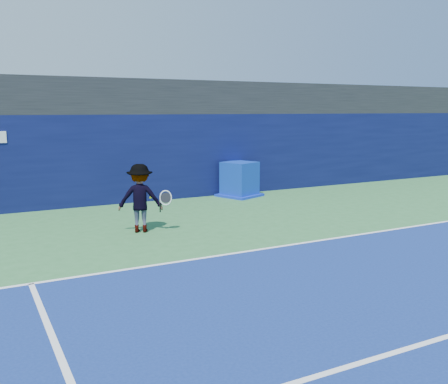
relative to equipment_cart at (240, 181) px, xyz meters
The scene contains 7 objects.
ground 9.95m from the equipment_cart, 107.63° to the right, with size 80.00×80.00×0.00m, color #32703A.
baseline 7.16m from the equipment_cart, 114.95° to the right, with size 24.00×0.10×0.01m, color white.
stadium_band 4.72m from the equipment_cart, 145.96° to the left, with size 36.00×3.00×1.20m, color black.
back_wall_assembly 3.31m from the equipment_cart, 161.09° to the left, with size 36.00×1.03×3.00m.
equipment_cart is the anchor object (origin of this frame).
tennis_player 6.10m from the equipment_cart, 144.35° to the right, with size 1.41×1.06×1.78m.
tennis_ball 5.56m from the equipment_cart, 144.95° to the right, with size 0.07×0.07×0.07m.
Camera 1 is at (-5.90, -6.39, 3.16)m, focal length 40.00 mm.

